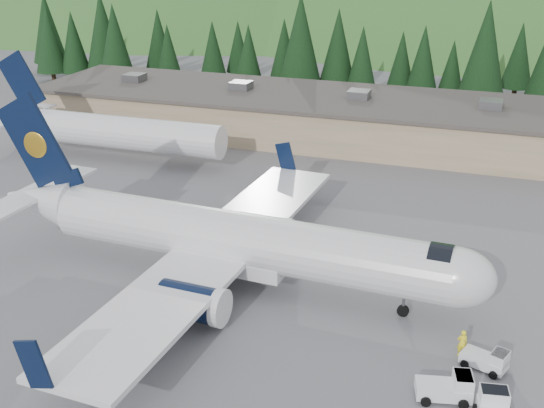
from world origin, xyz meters
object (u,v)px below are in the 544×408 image
(airliner, at_px, (230,240))
(ramp_worker, at_px, (462,343))
(baggage_tug_b, at_px, (488,360))
(terminal_building, at_px, (317,115))
(second_airliner, at_px, (104,130))
(baggage_tug_a, at_px, (449,387))

(airliner, relative_size, ramp_worker, 21.79)
(baggage_tug_b, distance_m, terminal_building, 48.30)
(terminal_building, relative_size, ramp_worker, 40.53)
(baggage_tug_b, distance_m, ramp_worker, 1.85)
(airliner, height_order, ramp_worker, airliner)
(second_airliner, xyz_separation_m, ramp_worker, (40.41, -25.99, -2.45))
(terminal_building, bearing_deg, second_airliner, -141.22)
(ramp_worker, bearing_deg, baggage_tug_b, 129.46)
(baggage_tug_a, bearing_deg, terminal_building, 100.88)
(baggage_tug_a, xyz_separation_m, baggage_tug_b, (1.94, 3.48, -0.09))
(baggage_tug_a, xyz_separation_m, ramp_worker, (0.36, 4.41, 0.16))
(terminal_building, distance_m, ramp_worker, 46.76)
(baggage_tug_a, xyz_separation_m, terminal_building, (-20.14, 46.40, 1.91))
(baggage_tug_a, relative_size, baggage_tug_b, 1.12)
(baggage_tug_b, bearing_deg, baggage_tug_a, -99.32)
(ramp_worker, bearing_deg, second_airliner, -52.89)
(baggage_tug_a, height_order, terminal_building, terminal_building)
(airliner, height_order, baggage_tug_a, airliner)
(airliner, bearing_deg, baggage_tug_a, -24.43)
(second_airliner, bearing_deg, baggage_tug_b, -32.65)
(baggage_tug_a, height_order, baggage_tug_b, baggage_tug_a)
(terminal_building, height_order, ramp_worker, terminal_building)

